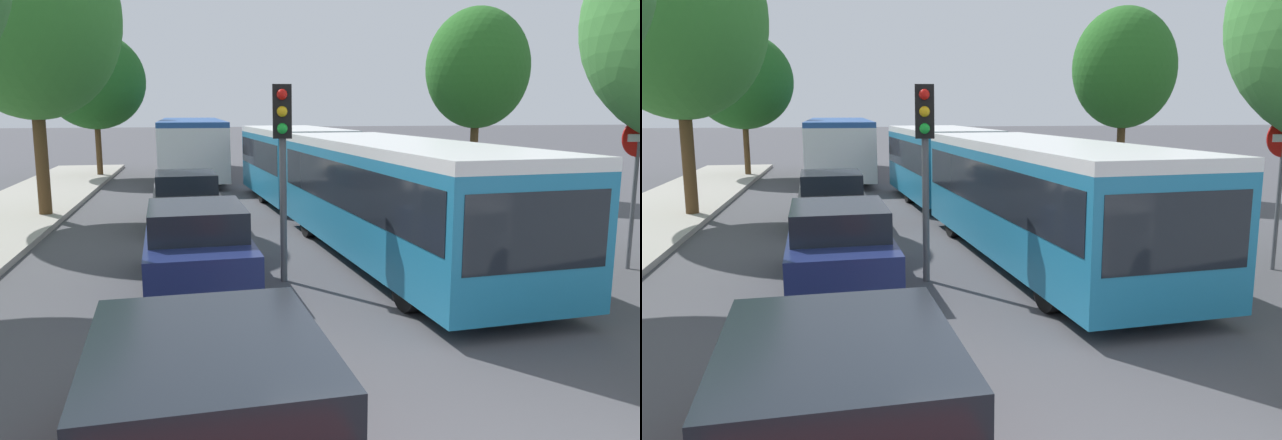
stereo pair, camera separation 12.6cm
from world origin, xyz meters
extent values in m
cube|color=teal|center=(2.09, 7.64, 1.23)|extent=(3.11, 9.13, 1.93)
cube|color=black|center=(2.09, 7.64, 1.57)|extent=(3.10, 8.77, 0.85)
cube|color=silver|center=(2.09, 7.64, 2.29)|extent=(3.11, 9.13, 0.19)
cube|color=teal|center=(1.42, 16.10, 1.23)|extent=(2.89, 6.30, 1.93)
cube|color=black|center=(1.42, 16.10, 1.57)|extent=(2.89, 6.06, 0.85)
cube|color=silver|center=(1.42, 16.10, 2.29)|extent=(2.89, 6.30, 0.19)
cylinder|color=black|center=(1.70, 12.57, 1.23)|extent=(1.85, 1.08, 1.78)
cube|color=black|center=(2.45, 3.21, 1.46)|extent=(2.12, 0.26, 1.04)
cylinder|color=black|center=(3.33, 4.86, 0.47)|extent=(0.36, 0.96, 0.94)
cylinder|color=black|center=(1.31, 4.70, 0.47)|extent=(0.36, 0.96, 0.94)
cylinder|color=black|center=(2.87, 10.58, 0.47)|extent=(0.36, 0.96, 0.94)
cylinder|color=black|center=(0.86, 10.42, 0.47)|extent=(0.36, 0.96, 0.94)
cylinder|color=black|center=(2.42, 16.18, 0.47)|extent=(0.36, 0.96, 0.94)
cylinder|color=black|center=(0.41, 16.02, 0.47)|extent=(0.36, 0.96, 0.94)
cube|color=silver|center=(-1.83, 24.69, 1.29)|extent=(2.72, 11.69, 2.03)
cube|color=black|center=(-1.83, 24.69, 1.66)|extent=(2.73, 11.11, 0.85)
cube|color=#234C93|center=(-1.83, 24.69, 2.41)|extent=(2.72, 11.69, 0.20)
cylinder|color=black|center=(-2.96, 28.53, 0.51)|extent=(0.32, 1.02, 1.01)
cylinder|color=black|center=(-0.79, 28.56, 0.51)|extent=(0.32, 1.02, 1.01)
cylinder|color=black|center=(-2.88, 21.18, 0.51)|extent=(0.32, 1.02, 1.01)
cylinder|color=black|center=(-0.71, 21.21, 0.51)|extent=(0.32, 1.02, 1.01)
cube|color=black|center=(-1.75, 0.31, 1.18)|extent=(1.71, 2.24, 0.51)
cylinder|color=black|center=(-2.55, 1.70, 0.32)|extent=(0.25, 0.64, 0.63)
cylinder|color=black|center=(-1.08, 1.76, 0.32)|extent=(0.25, 0.64, 0.63)
cube|color=navy|center=(-1.79, 6.81, 0.57)|extent=(1.88, 4.09, 0.65)
cube|color=black|center=(-1.79, 6.71, 1.15)|extent=(1.66, 2.17, 0.50)
cylinder|color=black|center=(-2.56, 8.06, 0.31)|extent=(0.24, 0.62, 0.61)
cylinder|color=black|center=(-1.14, 8.12, 0.31)|extent=(0.24, 0.62, 0.61)
cylinder|color=black|center=(-2.45, 5.49, 0.31)|extent=(0.24, 0.62, 0.61)
cylinder|color=black|center=(-1.02, 5.55, 0.31)|extent=(0.24, 0.62, 0.61)
cube|color=#47474C|center=(-2.02, 12.78, 0.56)|extent=(1.83, 3.98, 0.63)
cube|color=black|center=(-2.02, 12.69, 1.12)|extent=(1.62, 2.12, 0.48)
cylinder|color=black|center=(-2.77, 14.00, 0.30)|extent=(0.23, 0.60, 0.60)
cylinder|color=black|center=(-1.38, 14.07, 0.30)|extent=(0.23, 0.60, 0.60)
cylinder|color=black|center=(-2.66, 11.50, 0.30)|extent=(0.23, 0.60, 0.60)
cylinder|color=black|center=(-1.27, 11.57, 0.30)|extent=(0.23, 0.60, 0.60)
cylinder|color=#56595E|center=(-0.30, 6.70, 1.70)|extent=(0.12, 0.12, 3.40)
cube|color=black|center=(-0.30, 6.70, 2.95)|extent=(0.35, 0.29, 0.90)
sphere|color=red|center=(-0.33, 6.55, 3.23)|extent=(0.18, 0.18, 0.18)
sphere|color=#EAAD14|center=(-0.33, 6.55, 2.95)|extent=(0.18, 0.18, 0.18)
sphere|color=green|center=(-0.33, 6.55, 2.67)|extent=(0.18, 0.18, 0.18)
cylinder|color=#56595E|center=(6.22, 6.24, 1.20)|extent=(0.08, 0.08, 2.40)
cylinder|color=red|center=(6.22, 6.24, 2.47)|extent=(0.70, 0.03, 0.70)
cube|color=white|center=(6.22, 6.22, 2.47)|extent=(0.50, 0.04, 0.14)
cylinder|color=#51381E|center=(-5.83, 14.23, 1.68)|extent=(0.34, 0.34, 3.36)
ellipsoid|color=#33752D|center=(-5.83, 14.23, 5.38)|extent=(4.61, 4.61, 5.38)
cylinder|color=#51381E|center=(-5.83, 24.82, 1.31)|extent=(0.25, 0.25, 2.61)
ellipsoid|color=#1E561E|center=(-5.83, 24.82, 4.16)|extent=(4.27, 4.27, 4.13)
cylinder|color=#51381E|center=(7.77, 16.39, 1.41)|extent=(0.28, 0.28, 2.83)
ellipsoid|color=#286623|center=(7.77, 16.39, 4.35)|extent=(3.49, 3.49, 4.05)
ellipsoid|color=#1E561E|center=(7.38, 16.39, 3.74)|extent=(2.09, 2.09, 2.23)
camera|label=1|loc=(-1.80, -3.86, 3.00)|focal=35.00mm
camera|label=2|loc=(-1.68, -3.88, 3.00)|focal=35.00mm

